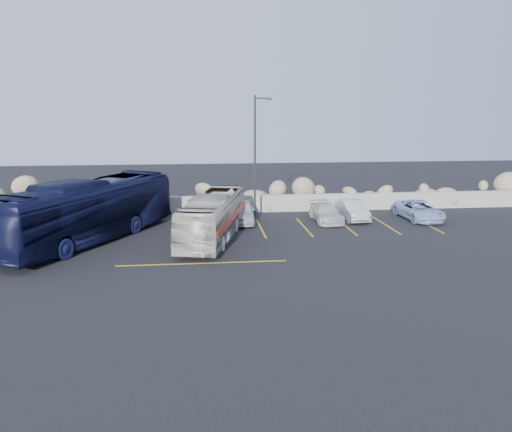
{
  "coord_description": "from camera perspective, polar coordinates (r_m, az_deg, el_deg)",
  "views": [
    {
      "loc": [
        -0.9,
        -22.44,
        7.07
      ],
      "look_at": [
        1.97,
        4.0,
        1.41
      ],
      "focal_mm": 35.0,
      "sensor_mm": 36.0,
      "label": 1
    }
  ],
  "objects": [
    {
      "name": "ground",
      "position": [
        23.54,
        -3.74,
        -5.49
      ],
      "size": [
        90.0,
        90.0,
        0.0
      ],
      "primitive_type": "plane",
      "color": "black",
      "rests_on": "ground"
    },
    {
      "name": "vintage_bus",
      "position": [
        27.75,
        -4.92,
        -0.1
      ],
      "size": [
        4.2,
        9.35,
        2.54
      ],
      "primitive_type": "imported",
      "rotation": [
        0.0,
        0.0,
        -0.24
      ],
      "color": "beige",
      "rests_on": "ground"
    },
    {
      "name": "car_a",
      "position": [
        31.93,
        -1.68,
        0.52
      ],
      "size": [
        2.0,
        4.29,
        1.42
      ],
      "primitive_type": "imported",
      "rotation": [
        0.0,
        0.0,
        -0.08
      ],
      "color": "silver",
      "rests_on": "ground"
    },
    {
      "name": "riprap_pile",
      "position": [
        36.11,
        -4.7,
        2.78
      ],
      "size": [
        54.0,
        2.8,
        2.6
      ],
      "primitive_type": null,
      "color": "#917A5F",
      "rests_on": "ground"
    },
    {
      "name": "car_d",
      "position": [
        34.47,
        18.14,
        0.61
      ],
      "size": [
        2.16,
        4.46,
        1.22
      ],
      "primitive_type": "imported",
      "rotation": [
        0.0,
        0.0,
        0.03
      ],
      "color": "#99ACDA",
      "rests_on": "ground"
    },
    {
      "name": "car_c",
      "position": [
        32.5,
        8.0,
        0.36
      ],
      "size": [
        1.65,
        3.96,
        1.14
      ],
      "primitive_type": "imported",
      "rotation": [
        0.0,
        0.0,
        0.01
      ],
      "color": "silver",
      "rests_on": "ground"
    },
    {
      "name": "seawall",
      "position": [
        35.05,
        -4.62,
        1.34
      ],
      "size": [
        60.0,
        0.4,
        1.2
      ],
      "primitive_type": "cube",
      "color": "gray",
      "rests_on": "ground"
    },
    {
      "name": "parking_lines",
      "position": [
        29.41,
        4.86,
        -1.93
      ],
      "size": [
        18.16,
        9.36,
        0.01
      ],
      "color": "#BF8A16",
      "rests_on": "ground"
    },
    {
      "name": "car_b",
      "position": [
        33.32,
        10.96,
        0.64
      ],
      "size": [
        1.41,
        3.82,
        1.25
      ],
      "primitive_type": "imported",
      "rotation": [
        0.0,
        0.0,
        0.02
      ],
      "color": "#BABABF",
      "rests_on": "ground"
    },
    {
      "name": "lamppost",
      "position": [
        32.24,
        -0.03,
        7.08
      ],
      "size": [
        1.14,
        0.18,
        8.0
      ],
      "color": "#2E2B29",
      "rests_on": "ground"
    },
    {
      "name": "tour_coach",
      "position": [
        28.62,
        -18.68,
        0.58
      ],
      "size": [
        8.39,
        12.13,
        3.41
      ],
      "primitive_type": "imported",
      "rotation": [
        0.0,
        0.0,
        -0.5
      ],
      "color": "black",
      "rests_on": "ground"
    }
  ]
}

